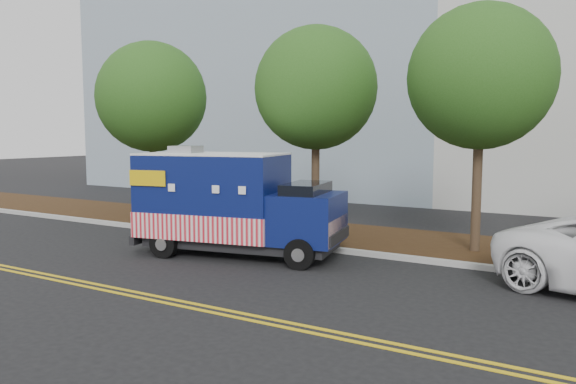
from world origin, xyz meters
The scene contains 10 objects.
ground centered at (0.00, 0.00, 0.00)m, with size 120.00×120.00×0.00m, color black.
curb centered at (0.00, 1.40, 0.07)m, with size 120.00×0.18×0.15m, color #9E9E99.
mulch_strip centered at (0.00, 3.50, 0.07)m, with size 120.00×4.00×0.15m, color black.
centerline_near centered at (0.00, -4.45, 0.01)m, with size 120.00×0.10×0.01m, color gold.
centerline_far centered at (0.00, -4.70, 0.01)m, with size 120.00×0.10×0.01m, color gold.
tree_a centered at (-6.89, 3.64, 4.81)m, with size 4.34×4.34×6.99m.
tree_b centered at (0.73, 3.10, 4.82)m, with size 3.92×3.92×6.79m.
tree_c centered at (5.82, 2.97, 4.90)m, with size 3.93×3.93×6.88m.
sign_post centered at (-1.82, 1.61, 1.20)m, with size 0.06×0.06×2.40m, color #473828.
food_truck centered at (-0.14, -0.39, 1.38)m, with size 6.07×3.16×3.05m.
Camera 1 is at (9.17, -12.91, 3.42)m, focal length 35.00 mm.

